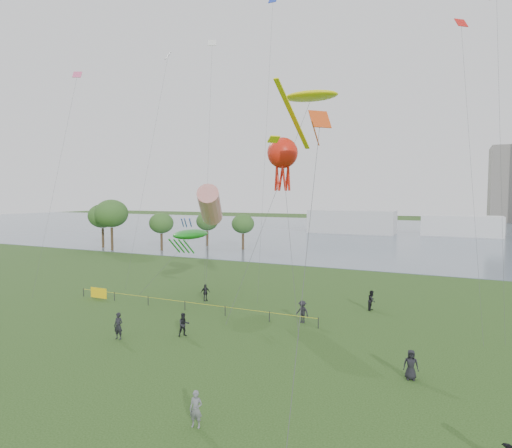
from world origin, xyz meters
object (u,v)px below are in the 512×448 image
at_px(fence, 130,297).
at_px(kite_stingray, 310,97).
at_px(kite_flyer, 196,409).
at_px(kite_octopus, 283,154).

bearing_deg(fence, kite_stingray, 14.58).
xyz_separation_m(kite_flyer, kite_stingray, (-1.33, 19.62, 17.37)).
bearing_deg(kite_flyer, fence, 127.88).
distance_m(fence, kite_octopus, 19.67).
relative_size(fence, kite_stingray, 1.29).
height_order(kite_flyer, kite_octopus, kite_octopus).
height_order(fence, kite_stingray, kite_stingray).
relative_size(kite_flyer, kite_stingray, 0.09).
height_order(fence, kite_flyer, kite_flyer).
height_order(kite_stingray, kite_octopus, kite_stingray).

